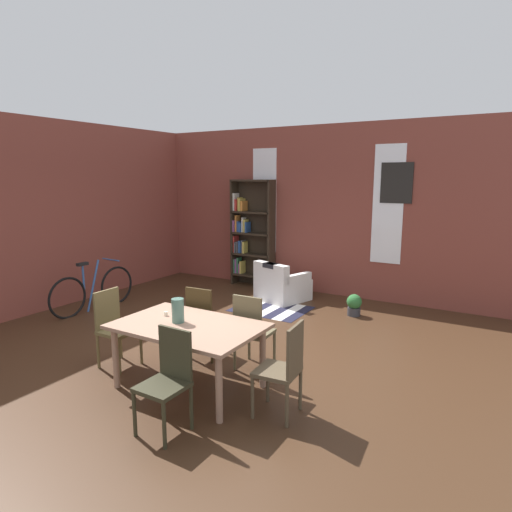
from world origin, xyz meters
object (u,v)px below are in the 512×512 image
Objects in this scene: dining_table at (188,332)px; vase_on_table at (178,311)px; dining_chair_near_right at (168,377)px; dining_chair_far_right at (252,329)px; dining_chair_head_left at (114,325)px; bookshelf_tall at (250,233)px; bicycle_second at (93,290)px; dining_chair_far_left at (204,320)px; potted_plant_by_shelf at (354,305)px; dining_chair_head_right at (284,367)px; armchair_white at (281,286)px.

dining_table is 0.26m from vase_on_table.
dining_chair_far_right is (0.00, 1.49, 0.00)m from dining_chair_near_right.
dining_chair_head_left is (-1.03, -0.00, -0.36)m from vase_on_table.
dining_chair_far_right is (0.36, 0.74, -0.14)m from dining_table.
bookshelf_tall is at bearing 121.76° from dining_chair_far_right.
bicycle_second is at bearing -115.78° from bookshelf_tall.
bookshelf_tall is at bearing 111.70° from vase_on_table.
dining_chair_far_left is 3.03m from bicycle_second.
vase_on_table is at bearing -68.30° from bookshelf_tall.
dining_chair_near_right is at bearing -30.45° from bicycle_second.
dining_chair_head_left is at bearing -119.29° from potted_plant_by_shelf.
dining_chair_head_right is 1.11m from dining_chair_near_right.
dining_chair_far_right is 0.55× the size of bicycle_second.
dining_chair_near_right is at bearing -66.32° from bookshelf_tall.
dining_chair_head_right is (1.17, 0.01, -0.14)m from dining_table.
dining_chair_far_right reaches higher than armchair_white.
dining_chair_far_left and dining_chair_head_right have the same top height.
dining_chair_head_right is 4.69m from bicycle_second.
dining_chair_head_right is (1.32, 0.01, -0.36)m from vase_on_table.
dining_chair_head_left is at bearing -179.83° from dining_chair_head_right.
dining_chair_far_left is 0.55× the size of bicycle_second.
dining_table is 1.69× the size of dining_chair_head_right.
dining_chair_head_left is 2.35m from dining_chair_head_right.
armchair_white is at bearing 41.08° from bicycle_second.
dining_table is 3.55m from potted_plant_by_shelf.
vase_on_table is 0.28× the size of dining_chair_far_right.
dining_chair_head_right is 4.12m from armchair_white.
vase_on_table is 0.15× the size of bicycle_second.
vase_on_table reaches higher than armchair_white.
bicycle_second is (-4.48, 1.41, -0.16)m from dining_chair_head_right.
bicycle_second is (-1.43, -2.95, -0.79)m from bookshelf_tall.
armchair_white is (-0.74, 3.64, -0.37)m from dining_table.
dining_chair_far_right is at bearing -69.15° from armchair_white.
dining_chair_head_right is at bearing 42.67° from dining_chair_near_right.
bookshelf_tall reaches higher than dining_chair_far_left.
bicycle_second is at bearing 155.94° from vase_on_table.
bookshelf_tall is 2.95m from potted_plant_by_shelf.
dining_chair_far_left is 0.72m from dining_chair_far_right.
dining_table is 1.69× the size of dining_chair_head_left.
vase_on_table is at bearing -73.86° from dining_chair_far_left.
dining_chair_head_right is (2.35, 0.01, 0.00)m from dining_chair_head_left.
potted_plant_by_shelf is at bearing 77.62° from dining_table.
vase_on_table is 0.96m from dining_chair_near_right.
bicycle_second reaches higher than dining_table.
armchair_white is (-0.60, 3.64, -0.59)m from vase_on_table.
bookshelf_tall reaches higher than potted_plant_by_shelf.
dining_chair_far_right is 4.30m from bookshelf_tall.
dining_chair_far_left is 1.70m from dining_chair_head_right.
bicycle_second is 4.54m from potted_plant_by_shelf.
dining_table is at bearing -66.72° from bookshelf_tall.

